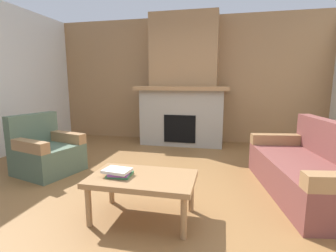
% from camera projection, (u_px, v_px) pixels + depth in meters
% --- Properties ---
extents(ground, '(9.00, 9.00, 0.00)m').
position_uv_depth(ground, '(147.00, 194.00, 3.00)').
color(ground, brown).
extents(wall_back_wood_panel, '(6.00, 0.12, 2.70)m').
position_uv_depth(wall_back_wood_panel, '(186.00, 80.00, 5.65)').
color(wall_back_wood_panel, '#997047').
rests_on(wall_back_wood_panel, ground).
extents(fireplace, '(1.90, 0.82, 2.70)m').
position_uv_depth(fireplace, '(183.00, 89.00, 5.32)').
color(fireplace, gray).
rests_on(fireplace, ground).
extents(couch, '(1.12, 1.91, 0.85)m').
position_uv_depth(couch, '(311.00, 171.00, 2.96)').
color(couch, brown).
rests_on(couch, ground).
extents(armchair, '(0.93, 0.93, 0.85)m').
position_uv_depth(armchair, '(46.00, 153.00, 3.69)').
color(armchair, '#4C604C').
rests_on(armchair, ground).
extents(coffee_table, '(1.00, 0.60, 0.43)m').
position_uv_depth(coffee_table, '(142.00, 182.00, 2.40)').
color(coffee_table, '#997047').
rests_on(coffee_table, ground).
extents(book_stack_near_edge, '(0.27, 0.22, 0.07)m').
position_uv_depth(book_stack_near_edge, '(119.00, 172.00, 2.39)').
color(book_stack_near_edge, '#3D7F4C').
rests_on(book_stack_near_edge, coffee_table).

